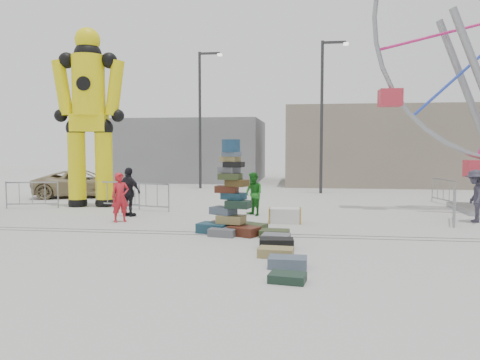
# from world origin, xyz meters

# --- Properties ---
(ground) EXTENTS (90.00, 90.00, 0.00)m
(ground) POSITION_xyz_m (0.00, 0.00, 0.00)
(ground) COLOR #9E9E99
(ground) RESTS_ON ground
(track_line_near) EXTENTS (40.00, 0.04, 0.01)m
(track_line_near) POSITION_xyz_m (0.00, 0.60, 0.00)
(track_line_near) COLOR #47443F
(track_line_near) RESTS_ON ground
(track_line_far) EXTENTS (40.00, 0.04, 0.01)m
(track_line_far) POSITION_xyz_m (0.00, 1.00, 0.00)
(track_line_far) COLOR #47443F
(track_line_far) RESTS_ON ground
(building_right) EXTENTS (12.00, 8.00, 5.00)m
(building_right) POSITION_xyz_m (7.00, 20.00, 2.50)
(building_right) COLOR gray
(building_right) RESTS_ON ground
(building_left) EXTENTS (10.00, 8.00, 4.40)m
(building_left) POSITION_xyz_m (-6.00, 22.00, 2.20)
(building_left) COLOR gray
(building_left) RESTS_ON ground
(lamp_post_right) EXTENTS (1.41, 0.25, 8.00)m
(lamp_post_right) POSITION_xyz_m (3.09, 13.00, 4.48)
(lamp_post_right) COLOR #2D2D30
(lamp_post_right) RESTS_ON ground
(lamp_post_left) EXTENTS (1.41, 0.25, 8.00)m
(lamp_post_left) POSITION_xyz_m (-3.91, 15.00, 4.48)
(lamp_post_left) COLOR #2D2D30
(lamp_post_left) RESTS_ON ground
(suitcase_tower) EXTENTS (2.08, 1.72, 2.69)m
(suitcase_tower) POSITION_xyz_m (-0.01, 1.01, 0.75)
(suitcase_tower) COLOR #1B4153
(suitcase_tower) RESTS_ON ground
(crash_test_dummy) EXTENTS (3.01, 1.32, 7.54)m
(crash_test_dummy) POSITION_xyz_m (-6.70, 6.17, 3.98)
(crash_test_dummy) COLOR black
(crash_test_dummy) RESTS_ON ground
(steamer_trunk) EXTENTS (1.04, 0.61, 0.48)m
(steamer_trunk) POSITION_xyz_m (1.46, 3.00, 0.24)
(steamer_trunk) COLOR silver
(steamer_trunk) RESTS_ON ground
(row_case_0) EXTENTS (0.84, 0.58, 0.19)m
(row_case_0) POSITION_xyz_m (1.25, 0.63, 0.10)
(row_case_0) COLOR #354221
(row_case_0) RESTS_ON ground
(row_case_1) EXTENTS (0.77, 0.62, 0.21)m
(row_case_1) POSITION_xyz_m (1.33, -0.11, 0.11)
(row_case_1) COLOR slate
(row_case_1) RESTS_ON ground
(row_case_2) EXTENTS (0.87, 0.54, 0.25)m
(row_case_2) POSITION_xyz_m (1.39, -0.86, 0.12)
(row_case_2) COLOR black
(row_case_2) RESTS_ON ground
(row_case_3) EXTENTS (0.82, 0.56, 0.21)m
(row_case_3) POSITION_xyz_m (1.42, -1.75, 0.10)
(row_case_3) COLOR #98854D
(row_case_3) RESTS_ON ground
(row_case_4) EXTENTS (0.80, 0.53, 0.23)m
(row_case_4) POSITION_xyz_m (1.71, -2.66, 0.11)
(row_case_4) COLOR #4D5C6F
(row_case_4) RESTS_ON ground
(row_case_5) EXTENTS (0.73, 0.57, 0.16)m
(row_case_5) POSITION_xyz_m (1.74, -3.70, 0.08)
(row_case_5) COLOR #1B3126
(row_case_5) RESTS_ON ground
(barricade_dummy_a) EXTENTS (1.97, 0.57, 1.10)m
(barricade_dummy_a) POSITION_xyz_m (-8.78, 5.28, 0.55)
(barricade_dummy_a) COLOR gray
(barricade_dummy_a) RESTS_ON ground
(barricade_dummy_b) EXTENTS (1.97, 0.54, 1.10)m
(barricade_dummy_b) POSITION_xyz_m (-5.37, 5.75, 0.55)
(barricade_dummy_b) COLOR gray
(barricade_dummy_b) RESTS_ON ground
(barricade_dummy_c) EXTENTS (1.97, 0.54, 1.10)m
(barricade_dummy_c) POSITION_xyz_m (-4.01, 5.22, 0.55)
(barricade_dummy_c) COLOR gray
(barricade_dummy_c) RESTS_ON ground
(barricade_wheel_front) EXTENTS (0.65, 1.95, 1.10)m
(barricade_wheel_front) POSITION_xyz_m (6.93, 3.73, 0.55)
(barricade_wheel_front) COLOR gray
(barricade_wheel_front) RESTS_ON ground
(barricade_wheel_back) EXTENTS (0.50, 1.98, 1.10)m
(barricade_wheel_back) POSITION_xyz_m (8.10, 9.01, 0.55)
(barricade_wheel_back) COLOR gray
(barricade_wheel_back) RESTS_ON ground
(pedestrian_red) EXTENTS (0.71, 0.68, 1.64)m
(pedestrian_red) POSITION_xyz_m (-3.95, 2.49, 0.82)
(pedestrian_red) COLOR red
(pedestrian_red) RESTS_ON ground
(pedestrian_green) EXTENTS (0.95, 0.96, 1.57)m
(pedestrian_green) POSITION_xyz_m (0.26, 4.52, 0.78)
(pedestrian_green) COLOR #1B6F1C
(pedestrian_green) RESTS_ON ground
(pedestrian_black) EXTENTS (1.11, 0.80, 1.75)m
(pedestrian_black) POSITION_xyz_m (-4.11, 3.72, 0.87)
(pedestrian_black) COLOR black
(pedestrian_black) RESTS_ON ground
(pedestrian_grey) EXTENTS (0.83, 1.22, 1.73)m
(pedestrian_grey) POSITION_xyz_m (7.65, 3.98, 0.87)
(pedestrian_grey) COLOR #2D2A38
(pedestrian_grey) RESTS_ON ground
(parked_suv) EXTENTS (5.25, 3.63, 1.33)m
(parked_suv) POSITION_xyz_m (-8.69, 9.65, 0.67)
(parked_suv) COLOR #978561
(parked_suv) RESTS_ON ground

